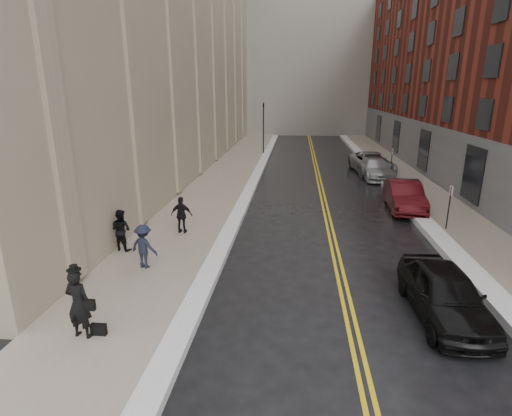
% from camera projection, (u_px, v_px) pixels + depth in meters
% --- Properties ---
extents(ground, '(160.00, 160.00, 0.00)m').
position_uv_depth(ground, '(266.00, 313.00, 11.99)').
color(ground, black).
rests_on(ground, ground).
extents(sidewalk_left, '(4.00, 64.00, 0.15)m').
position_uv_depth(sidewalk_left, '(219.00, 185.00, 27.66)').
color(sidewalk_left, gray).
rests_on(sidewalk_left, ground).
extents(sidewalk_right, '(3.00, 64.00, 0.15)m').
position_uv_depth(sidewalk_right, '(420.00, 190.00, 26.35)').
color(sidewalk_right, gray).
rests_on(sidewalk_right, ground).
extents(lane_stripe_a, '(0.12, 64.00, 0.01)m').
position_uv_depth(lane_stripe_a, '(319.00, 189.00, 27.01)').
color(lane_stripe_a, gold).
rests_on(lane_stripe_a, ground).
extents(lane_stripe_b, '(0.12, 64.00, 0.01)m').
position_uv_depth(lane_stripe_b, '(323.00, 189.00, 26.99)').
color(lane_stripe_b, gold).
rests_on(lane_stripe_b, ground).
extents(snow_ridge_left, '(0.70, 60.80, 0.26)m').
position_uv_depth(snow_ridge_left, '(252.00, 185.00, 27.42)').
color(snow_ridge_left, white).
rests_on(snow_ridge_left, ground).
extents(snow_ridge_right, '(0.85, 60.80, 0.30)m').
position_uv_depth(snow_ridge_right, '(392.00, 188.00, 26.50)').
color(snow_ridge_right, white).
rests_on(snow_ridge_right, ground).
extents(traffic_signal, '(0.18, 0.15, 5.20)m').
position_uv_depth(traffic_signal, '(263.00, 124.00, 39.95)').
color(traffic_signal, black).
rests_on(traffic_signal, ground).
extents(parking_sign_near, '(0.06, 0.35, 2.23)m').
position_uv_depth(parking_sign_near, '(449.00, 204.00, 18.46)').
color(parking_sign_near, black).
rests_on(parking_sign_near, ground).
extents(parking_sign_far, '(0.06, 0.35, 2.23)m').
position_uv_depth(parking_sign_far, '(392.00, 160.00, 29.90)').
color(parking_sign_far, black).
rests_on(parking_sign_far, ground).
extents(car_black, '(1.95, 4.53, 1.52)m').
position_uv_depth(car_black, '(445.00, 293.00, 11.61)').
color(car_black, black).
rests_on(car_black, ground).
extents(car_maroon, '(1.98, 4.93, 1.59)m').
position_uv_depth(car_maroon, '(404.00, 196.00, 22.08)').
color(car_maroon, '#450C11').
rests_on(car_maroon, ground).
extents(car_silver_near, '(2.28, 5.18, 1.48)m').
position_uv_depth(car_silver_near, '(375.00, 168.00, 29.98)').
color(car_silver_near, '#9FA3A7').
rests_on(car_silver_near, ground).
extents(car_silver_far, '(3.33, 6.12, 1.63)m').
position_uv_depth(car_silver_far, '(372.00, 163.00, 31.81)').
color(car_silver_far, '#9A9DA2').
rests_on(car_silver_far, ground).
extents(pedestrian_main, '(0.76, 0.55, 1.93)m').
position_uv_depth(pedestrian_main, '(79.00, 304.00, 10.37)').
color(pedestrian_main, black).
rests_on(pedestrian_main, sidewalk_left).
extents(pedestrian_a, '(0.98, 0.86, 1.71)m').
position_uv_depth(pedestrian_a, '(121.00, 230.00, 16.14)').
color(pedestrian_a, black).
rests_on(pedestrian_a, sidewalk_left).
extents(pedestrian_b, '(1.19, 0.89, 1.64)m').
position_uv_depth(pedestrian_b, '(144.00, 246.00, 14.53)').
color(pedestrian_b, black).
rests_on(pedestrian_b, sidewalk_left).
extents(pedestrian_c, '(1.00, 0.43, 1.69)m').
position_uv_depth(pedestrian_c, '(182.00, 215.00, 18.07)').
color(pedestrian_c, black).
rests_on(pedestrian_c, sidewalk_left).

